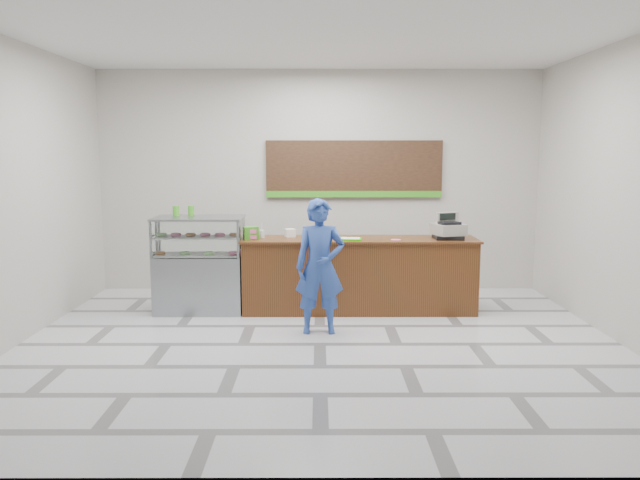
{
  "coord_description": "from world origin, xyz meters",
  "views": [
    {
      "loc": [
        -0.02,
        -7.0,
        2.21
      ],
      "look_at": [
        0.0,
        0.9,
        1.1
      ],
      "focal_mm": 35.0,
      "sensor_mm": 36.0,
      "label": 1
    }
  ],
  "objects_px": {
    "sales_counter": "(359,275)",
    "serving_tray": "(349,239)",
    "cash_register": "(448,229)",
    "display_case": "(200,264)",
    "customer": "(320,266)"
  },
  "relations": [
    {
      "from": "sales_counter",
      "to": "cash_register",
      "type": "xyz_separation_m",
      "value": [
        1.22,
        -0.04,
        0.65
      ]
    },
    {
      "from": "sales_counter",
      "to": "display_case",
      "type": "bearing_deg",
      "value": -180.0
    },
    {
      "from": "display_case",
      "to": "serving_tray",
      "type": "distance_m",
      "value": 2.11
    },
    {
      "from": "serving_tray",
      "to": "customer",
      "type": "xyz_separation_m",
      "value": [
        -0.4,
        -0.94,
        -0.21
      ]
    },
    {
      "from": "sales_counter",
      "to": "cash_register",
      "type": "bearing_deg",
      "value": -1.73
    },
    {
      "from": "cash_register",
      "to": "display_case",
      "type": "bearing_deg",
      "value": 160.75
    },
    {
      "from": "sales_counter",
      "to": "serving_tray",
      "type": "xyz_separation_m",
      "value": [
        -0.15,
        -0.12,
        0.52
      ]
    },
    {
      "from": "cash_register",
      "to": "customer",
      "type": "distance_m",
      "value": 2.07
    },
    {
      "from": "display_case",
      "to": "customer",
      "type": "relative_size",
      "value": 0.8
    },
    {
      "from": "sales_counter",
      "to": "display_case",
      "type": "xyz_separation_m",
      "value": [
        -2.22,
        -0.0,
        0.16
      ]
    },
    {
      "from": "serving_tray",
      "to": "cash_register",
      "type": "bearing_deg",
      "value": 11.36
    },
    {
      "from": "display_case",
      "to": "customer",
      "type": "distance_m",
      "value": 1.98
    },
    {
      "from": "serving_tray",
      "to": "customer",
      "type": "height_order",
      "value": "customer"
    },
    {
      "from": "sales_counter",
      "to": "display_case",
      "type": "relative_size",
      "value": 2.45
    },
    {
      "from": "customer",
      "to": "sales_counter",
      "type": "bearing_deg",
      "value": 59.98
    }
  ]
}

